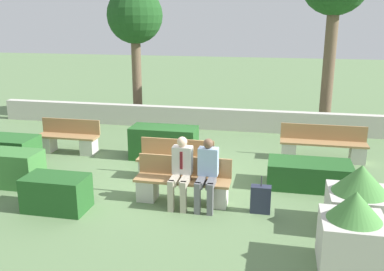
% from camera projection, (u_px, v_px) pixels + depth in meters
% --- Properties ---
extents(ground_plane, '(60.00, 60.00, 0.00)m').
position_uv_depth(ground_plane, '(185.00, 179.00, 9.68)').
color(ground_plane, '#607F51').
extents(perimeter_wall, '(14.98, 0.30, 0.68)m').
position_uv_depth(perimeter_wall, '(216.00, 119.00, 13.88)').
color(perimeter_wall, beige).
rests_on(perimeter_wall, ground_plane).
extents(bench_front, '(1.89, 0.48, 0.88)m').
position_uv_depth(bench_front, '(183.00, 185.00, 8.45)').
color(bench_front, '#A37A4C').
rests_on(bench_front, ground_plane).
extents(bench_left_side, '(2.15, 0.49, 0.88)m').
position_uv_depth(bench_left_side, '(323.00, 147.00, 10.90)').
color(bench_left_side, '#A37A4C').
rests_on(bench_left_side, ground_plane).
extents(bench_right_side, '(1.67, 0.48, 0.88)m').
position_uv_depth(bench_right_side, '(68.00, 140.00, 11.52)').
color(bench_right_side, '#A37A4C').
rests_on(bench_right_side, ground_plane).
extents(bench_back, '(1.70, 0.48, 0.88)m').
position_uv_depth(bench_back, '(175.00, 165.00, 9.63)').
color(bench_back, '#A37A4C').
rests_on(bench_back, ground_plane).
extents(person_seated_man, '(0.38, 0.64, 1.35)m').
position_uv_depth(person_seated_man, '(181.00, 168.00, 8.20)').
color(person_seated_man, '#B2A893').
rests_on(person_seated_man, ground_plane).
extents(person_seated_woman, '(0.38, 0.64, 1.34)m').
position_uv_depth(person_seated_woman, '(207.00, 171.00, 8.10)').
color(person_seated_woman, slate).
rests_on(person_seated_woman, ground_plane).
extents(hedge_block_near_left, '(1.84, 0.70, 0.76)m').
position_uv_depth(hedge_block_near_left, '(0.00, 167.00, 9.34)').
color(hedge_block_near_left, '#3D7A38').
rests_on(hedge_block_near_left, ground_plane).
extents(hedge_block_near_right, '(1.18, 0.69, 0.67)m').
position_uv_depth(hedge_block_near_right, '(57.00, 193.00, 8.10)').
color(hedge_block_near_right, '#235623').
rests_on(hedge_block_near_right, ground_plane).
extents(hedge_block_far_left, '(1.76, 0.90, 0.56)m').
position_uv_depth(hedge_block_far_left, '(309.00, 174.00, 9.20)').
color(hedge_block_far_left, '#235623').
rests_on(hedge_block_far_left, ground_plane).
extents(hedge_block_far_right, '(1.69, 0.76, 0.84)m').
position_uv_depth(hedge_block_far_right, '(164.00, 143.00, 11.00)').
color(hedge_block_far_right, '#235623').
rests_on(hedge_block_far_right, ground_plane).
extents(planter_corner_left, '(1.01, 1.01, 1.16)m').
position_uv_depth(planter_corner_left, '(359.00, 199.00, 7.30)').
color(planter_corner_left, beige).
rests_on(planter_corner_left, ground_plane).
extents(planter_corner_right, '(0.90, 0.90, 1.21)m').
position_uv_depth(planter_corner_right, '(352.00, 233.00, 6.13)').
color(planter_corner_right, beige).
rests_on(planter_corner_right, ground_plane).
extents(suitcase, '(0.38, 0.19, 0.73)m').
position_uv_depth(suitcase, '(261.00, 199.00, 7.99)').
color(suitcase, '#282D42').
rests_on(suitcase, ground_plane).
extents(tree_leftmost, '(1.94, 1.94, 4.55)m').
position_uv_depth(tree_leftmost, '(135.00, 18.00, 14.80)').
color(tree_leftmost, brown).
rests_on(tree_leftmost, ground_plane).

